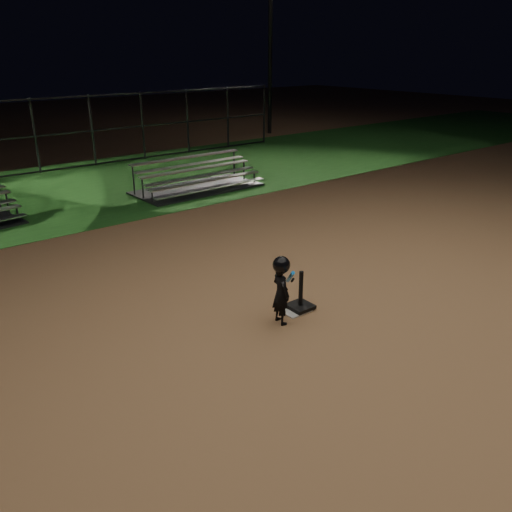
{
  "coord_description": "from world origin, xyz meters",
  "views": [
    {
      "loc": [
        -5.25,
        -5.6,
        4.02
      ],
      "look_at": [
        0.0,
        1.0,
        0.65
      ],
      "focal_mm": 36.57,
      "sensor_mm": 36.0,
      "label": 1
    }
  ],
  "objects_px": {
    "home_plate": "(294,309)",
    "batting_tee": "(300,302)",
    "bleacher_right": "(198,184)",
    "child_batter": "(281,288)",
    "light_pole_right": "(271,27)"
  },
  "relations": [
    {
      "from": "batting_tee",
      "to": "bleacher_right",
      "type": "distance_m",
      "value": 8.19
    },
    {
      "from": "bleacher_right",
      "to": "child_batter",
      "type": "bearing_deg",
      "value": -115.08
    },
    {
      "from": "batting_tee",
      "to": "bleacher_right",
      "type": "xyz_separation_m",
      "value": [
        2.89,
        7.66,
        0.06
      ]
    },
    {
      "from": "light_pole_right",
      "to": "child_batter",
      "type": "bearing_deg",
      "value": -129.45
    },
    {
      "from": "home_plate",
      "to": "child_batter",
      "type": "height_order",
      "value": "child_batter"
    },
    {
      "from": "home_plate",
      "to": "bleacher_right",
      "type": "relative_size",
      "value": 0.12
    },
    {
      "from": "child_batter",
      "to": "home_plate",
      "type": "bearing_deg",
      "value": -62.23
    },
    {
      "from": "home_plate",
      "to": "batting_tee",
      "type": "bearing_deg",
      "value": -20.6
    },
    {
      "from": "child_batter",
      "to": "bleacher_right",
      "type": "relative_size",
      "value": 0.29
    },
    {
      "from": "home_plate",
      "to": "batting_tee",
      "type": "relative_size",
      "value": 0.69
    },
    {
      "from": "child_batter",
      "to": "light_pole_right",
      "type": "relative_size",
      "value": 0.13
    },
    {
      "from": "bleacher_right",
      "to": "batting_tee",
      "type": "bearing_deg",
      "value": -111.96
    },
    {
      "from": "home_plate",
      "to": "bleacher_right",
      "type": "distance_m",
      "value": 8.19
    },
    {
      "from": "home_plate",
      "to": "light_pole_right",
      "type": "bearing_deg",
      "value": 51.23
    },
    {
      "from": "home_plate",
      "to": "child_batter",
      "type": "bearing_deg",
      "value": -158.6
    }
  ]
}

